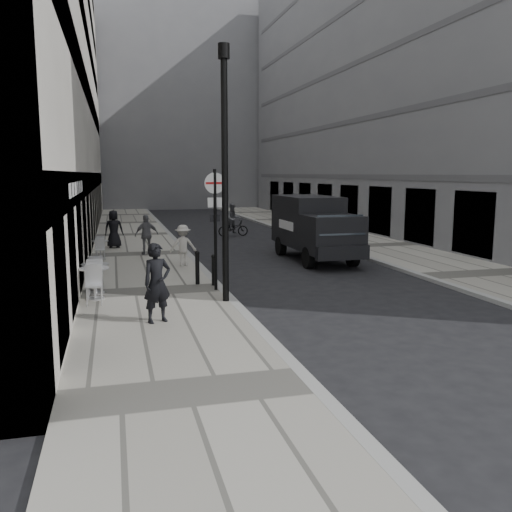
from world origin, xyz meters
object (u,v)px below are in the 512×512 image
at_px(walking_man, 157,283).
at_px(sign_post, 215,213).
at_px(cyclist, 233,223).
at_px(panel_van, 313,225).
at_px(lamppost, 225,162).

bearing_deg(walking_man, sign_post, 37.77).
relative_size(walking_man, cyclist, 0.99).
height_order(panel_van, cyclist, panel_van).
distance_m(walking_man, sign_post, 3.90).
relative_size(lamppost, cyclist, 3.58).
distance_m(sign_post, panel_van, 7.29).
distance_m(walking_man, lamppost, 3.75).
bearing_deg(sign_post, panel_van, 40.35).
bearing_deg(sign_post, lamppost, -95.93).
xyz_separation_m(sign_post, lamppost, (0.00, -1.45, 1.42)).
bearing_deg(panel_van, lamppost, -126.96).
bearing_deg(panel_van, cyclist, 98.30).
distance_m(walking_man, cyclist, 18.31).
relative_size(sign_post, lamppost, 0.53).
bearing_deg(walking_man, lamppost, 20.24).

